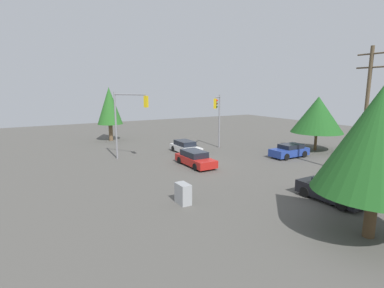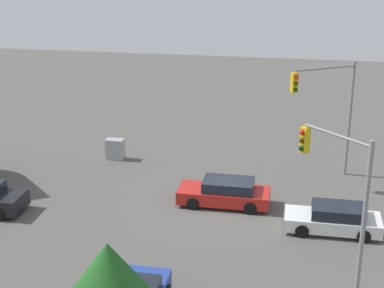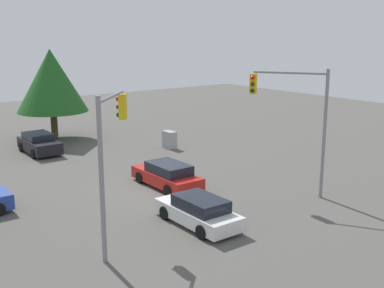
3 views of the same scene
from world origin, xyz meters
TOP-DOWN VIEW (x-y plane):
  - ground_plane at (0.00, 0.00)m, footprint 80.00×80.00m
  - sedan_red at (-0.01, -0.59)m, footprint 4.66×1.94m
  - sedan_white at (-5.37, 1.38)m, footprint 4.41×1.89m
  - sedan_dark at (11.84, 2.34)m, footprint 4.16×1.99m
  - traffic_signal_main at (-5.06, -5.14)m, footprint 3.47×2.34m
  - traffic_signal_cross at (-5.12, 5.45)m, footprint 2.63×2.53m
  - electrical_cabinet at (7.53, -5.92)m, footprint 1.10×0.64m
  - tree_right at (15.62, -0.28)m, footprint 5.54×5.54m

SIDE VIEW (x-z plane):
  - ground_plane at x=0.00m, z-range 0.00..0.00m
  - sedan_white at x=-5.37m, z-range -0.03..1.29m
  - electrical_cabinet at x=7.53m, z-range 0.00..1.27m
  - sedan_red at x=-0.01m, z-range -0.03..1.34m
  - sedan_dark at x=11.84m, z-range -0.02..1.42m
  - traffic_signal_cross at x=-5.12m, z-range 1.13..7.37m
  - traffic_signal_main at x=-5.06m, z-range 1.22..7.86m
  - tree_right at x=15.62m, z-range 1.12..8.29m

